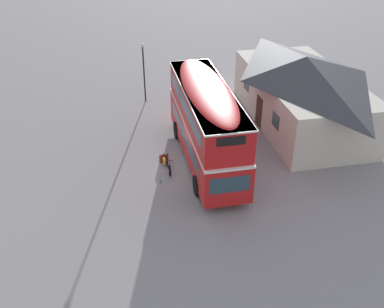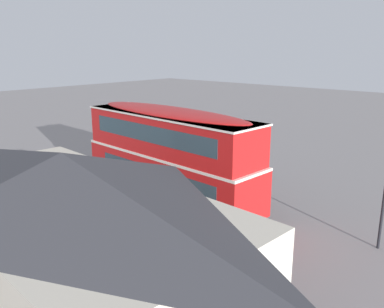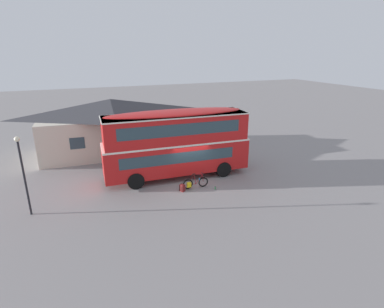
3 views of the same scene
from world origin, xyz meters
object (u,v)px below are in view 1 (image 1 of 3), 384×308
object	(u,v)px
double_decker_bus	(206,121)
street_lamp	(144,66)
touring_bicycle	(168,164)
backpack_on_ground	(163,158)
water_bottle_green_metal	(160,181)

from	to	relation	value
double_decker_bus	street_lamp	world-z (taller)	double_decker_bus
touring_bicycle	backpack_on_ground	size ratio (longest dim) A/B	3.50
touring_bicycle	street_lamp	distance (m)	10.02
backpack_on_ground	street_lamp	world-z (taller)	street_lamp
touring_bicycle	water_bottle_green_metal	xyz separation A→B (m)	(1.16, -0.68, -0.28)
backpack_on_ground	water_bottle_green_metal	size ratio (longest dim) A/B	2.39
backpack_on_ground	water_bottle_green_metal	xyz separation A→B (m)	(2.09, -0.57, -0.16)
touring_bicycle	backpack_on_ground	distance (m)	0.94
double_decker_bus	touring_bicycle	xyz separation A→B (m)	(0.40, -2.38, -2.27)
touring_bicycle	double_decker_bus	bearing A→B (deg)	99.47
water_bottle_green_metal	double_decker_bus	bearing A→B (deg)	117.04
backpack_on_ground	water_bottle_green_metal	world-z (taller)	backpack_on_ground
double_decker_bus	touring_bicycle	size ratio (longest dim) A/B	5.86
backpack_on_ground	street_lamp	xyz separation A→B (m)	(-8.79, 0.46, 2.52)
street_lamp	backpack_on_ground	bearing A→B (deg)	-2.98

